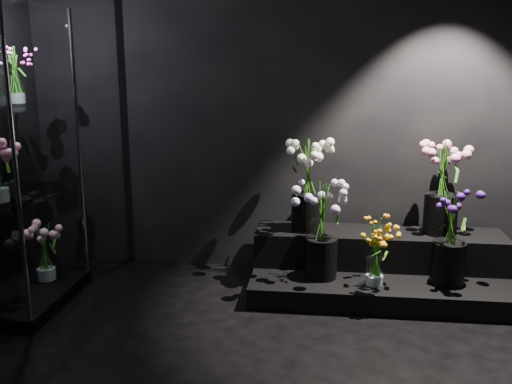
# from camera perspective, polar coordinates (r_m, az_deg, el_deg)

# --- Properties ---
(wall_back) EXTENTS (4.00, 0.00, 4.00)m
(wall_back) POSITION_cam_1_polar(r_m,az_deg,el_deg) (4.66, 1.56, 8.89)
(wall_back) COLOR black
(wall_back) RESTS_ON floor
(display_riser) EXTENTS (1.93, 0.86, 0.43)m
(display_riser) POSITION_cam_1_polar(r_m,az_deg,el_deg) (4.55, 12.17, -7.35)
(display_riser) COLOR black
(display_riser) RESTS_ON floor
(display_case) EXTENTS (0.57, 0.96, 2.10)m
(display_case) POSITION_cam_1_polar(r_m,az_deg,el_deg) (4.29, -22.98, 2.79)
(display_case) COLOR black
(display_case) RESTS_ON floor
(bouquet_orange_bells) EXTENTS (0.32, 0.32, 0.49)m
(bouquet_orange_bells) POSITION_cam_1_polar(r_m,az_deg,el_deg) (4.16, 11.88, -5.88)
(bouquet_orange_bells) COLOR white
(bouquet_orange_bells) RESTS_ON display_riser
(bouquet_lilac) EXTENTS (0.47, 0.47, 0.71)m
(bouquet_lilac) POSITION_cam_1_polar(r_m,az_deg,el_deg) (4.19, 6.61, -3.13)
(bouquet_lilac) COLOR black
(bouquet_lilac) RESTS_ON display_riser
(bouquet_purple) EXTENTS (0.38, 0.38, 0.68)m
(bouquet_purple) POSITION_cam_1_polar(r_m,az_deg,el_deg) (4.29, 18.84, -3.91)
(bouquet_purple) COLOR black
(bouquet_purple) RESTS_ON display_riser
(bouquet_cream_roses) EXTENTS (0.40, 0.40, 0.74)m
(bouquet_cream_roses) POSITION_cam_1_polar(r_m,az_deg,el_deg) (4.43, 5.19, 1.48)
(bouquet_cream_roses) COLOR black
(bouquet_cream_roses) RESTS_ON display_riser
(bouquet_pink_roses) EXTENTS (0.46, 0.46, 0.70)m
(bouquet_pink_roses) POSITION_cam_1_polar(r_m,az_deg,el_deg) (4.56, 18.17, 0.83)
(bouquet_pink_roses) COLOR black
(bouquet_pink_roses) RESTS_ON display_riser
(bouquet_case_magenta) EXTENTS (0.22, 0.22, 0.39)m
(bouquet_case_magenta) POSITION_cam_1_polar(r_m,az_deg,el_deg) (4.40, -22.98, 10.77)
(bouquet_case_magenta) COLOR white
(bouquet_case_magenta) RESTS_ON display_case
(bouquet_case_base_pink) EXTENTS (0.34, 0.34, 0.44)m
(bouquet_case_base_pink) POSITION_cam_1_polar(r_m,az_deg,el_deg) (4.63, -20.40, -5.49)
(bouquet_case_base_pink) COLOR white
(bouquet_case_base_pink) RESTS_ON display_case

